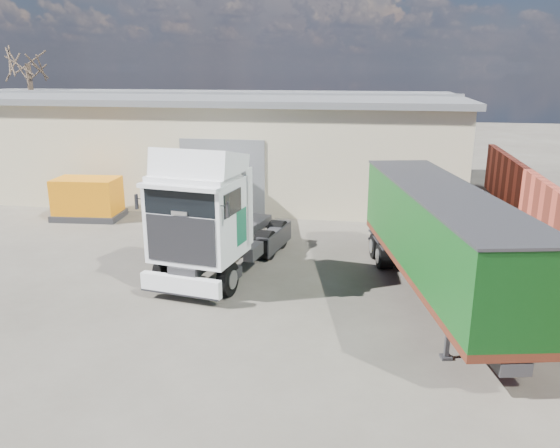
% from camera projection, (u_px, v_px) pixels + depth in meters
% --- Properties ---
extents(ground, '(120.00, 120.00, 0.00)m').
position_uv_depth(ground, '(197.00, 306.00, 15.98)').
color(ground, black).
rests_on(ground, ground).
extents(warehouse, '(30.60, 12.60, 5.42)m').
position_uv_depth(warehouse, '(184.00, 141.00, 31.39)').
color(warehouse, tan).
rests_on(warehouse, ground).
extents(brick_boundary_wall, '(0.35, 26.00, 2.50)m').
position_uv_depth(brick_boundary_wall, '(559.00, 228.00, 19.39)').
color(brick_boundary_wall, '#993727').
rests_on(brick_boundary_wall, ground).
extents(bare_tree, '(4.00, 4.00, 9.60)m').
position_uv_depth(bare_tree, '(26.00, 49.00, 35.74)').
color(bare_tree, '#382B21').
rests_on(bare_tree, ground).
extents(tractor_unit, '(3.53, 6.99, 4.48)m').
position_uv_depth(tractor_unit, '(211.00, 223.00, 17.66)').
color(tractor_unit, black).
rests_on(tractor_unit, ground).
extents(box_trailer, '(4.36, 10.51, 3.42)m').
position_uv_depth(box_trailer, '(439.00, 234.00, 15.76)').
color(box_trailer, '#2D2D30').
rests_on(box_trailer, ground).
extents(panel_van, '(2.96, 5.30, 2.04)m').
position_uv_depth(panel_van, '(216.00, 210.00, 22.54)').
color(panel_van, black).
rests_on(panel_van, ground).
extents(orange_skip, '(3.16, 2.13, 1.89)m').
position_uv_depth(orange_skip, '(88.00, 201.00, 25.08)').
color(orange_skip, '#2D2D30').
rests_on(orange_skip, ground).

